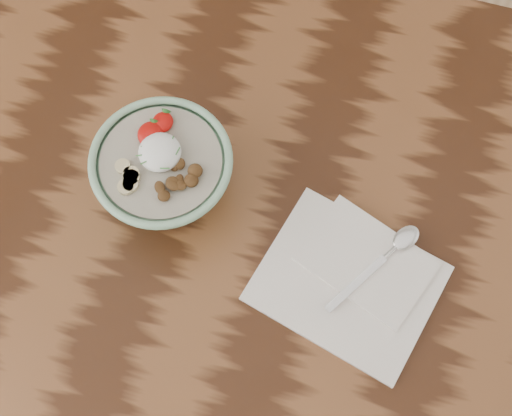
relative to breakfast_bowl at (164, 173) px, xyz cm
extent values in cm
cube|color=#371C0D|center=(20.01, 2.17, -8.74)|extent=(160.00, 90.00, 4.00)
cylinder|color=#4C2D19|center=(-51.99, 39.17, -46.24)|extent=(7.00, 7.00, 71.00)
cylinder|color=#8AB996|center=(0.01, -0.03, -6.12)|extent=(8.73, 8.73, 1.25)
torus|color=#8AB996|center=(0.01, -0.03, 4.07)|extent=(19.86, 19.86, 1.14)
cylinder|color=#B0A892|center=(0.01, -0.03, 3.45)|extent=(16.85, 16.85, 1.04)
ellipsoid|color=white|center=(-0.22, 0.74, 5.10)|extent=(5.86, 5.86, 3.22)
ellipsoid|color=#B70C08|center=(-2.44, 3.07, 4.92)|extent=(3.44, 3.79, 1.89)
cone|color=#286623|center=(-2.44, 4.62, 5.22)|extent=(1.40, 1.03, 1.52)
ellipsoid|color=#B70C08|center=(-1.41, 5.34, 4.77)|extent=(2.91, 3.21, 1.60)
cone|color=#286623|center=(-1.41, 6.65, 5.07)|extent=(1.40, 1.03, 1.52)
cylinder|color=#CBBA86|center=(-2.85, -3.66, 4.37)|extent=(2.32, 2.32, 0.70)
cylinder|color=#CBBA86|center=(-3.12, -5.10, 4.37)|extent=(2.23, 2.23, 0.70)
cylinder|color=#CBBA86|center=(-3.03, -3.18, 4.37)|extent=(2.31, 2.31, 0.70)
cylinder|color=#CBBA86|center=(-2.61, -4.57, 4.37)|extent=(2.15, 2.15, 0.70)
cylinder|color=#CBBA86|center=(-4.56, -2.35, 4.37)|extent=(2.10, 2.10, 0.70)
ellipsoid|color=#523318|center=(5.14, -0.36, 4.69)|extent=(2.73, 2.74, 1.37)
ellipsoid|color=#523318|center=(2.86, 0.08, 4.58)|extent=(1.73, 2.01, 1.03)
ellipsoid|color=#523318|center=(3.87, -2.86, 4.58)|extent=(1.79, 1.58, 0.99)
ellipsoid|color=#523318|center=(3.49, -2.16, 4.44)|extent=(1.65, 1.49, 0.98)
ellipsoid|color=#523318|center=(2.18, -0.53, 4.46)|extent=(1.82, 1.78, 0.88)
ellipsoid|color=#523318|center=(2.25, -4.94, 4.55)|extent=(2.37, 2.35, 1.08)
ellipsoid|color=#523318|center=(1.36, -3.97, 4.65)|extent=(2.30, 2.41, 1.12)
ellipsoid|color=#523318|center=(2.75, -2.72, 4.63)|extent=(2.09, 1.83, 1.04)
ellipsoid|color=#523318|center=(5.08, -1.84, 4.66)|extent=(2.70, 2.68, 1.48)
ellipsoid|color=#523318|center=(2.88, -3.19, 4.69)|extent=(2.34, 1.91, 1.15)
ellipsoid|color=#523318|center=(3.45, -2.12, 4.53)|extent=(1.20, 1.64, 0.81)
cylinder|color=#3F8739|center=(-0.84, 1.48, 5.97)|extent=(0.71, 1.49, 0.23)
cylinder|color=#3F8739|center=(0.21, 0.53, 5.97)|extent=(1.34, 0.71, 0.23)
cylinder|color=#3F8739|center=(-0.10, 1.09, 5.97)|extent=(1.66, 0.54, 0.24)
cylinder|color=#3F8739|center=(-1.33, -1.45, 5.97)|extent=(1.25, 1.19, 0.23)
cylinder|color=#3F8739|center=(0.47, -0.40, 5.97)|extent=(1.07, 0.77, 0.22)
cylinder|color=#3F8739|center=(-0.30, 0.33, 5.97)|extent=(1.02, 0.99, 0.22)
cylinder|color=#3F8739|center=(-2.17, -0.69, 5.97)|extent=(1.58, 0.81, 0.24)
cylinder|color=#3F8739|center=(-1.97, 0.34, 5.97)|extent=(1.23, 0.41, 0.22)
cylinder|color=#3F8739|center=(1.02, 2.22, 5.97)|extent=(0.21, 1.85, 0.24)
cylinder|color=#3F8739|center=(2.29, 1.23, 5.97)|extent=(0.38, 1.27, 0.22)
cylinder|color=#3F8739|center=(1.45, -1.68, 5.97)|extent=(1.27, 0.50, 0.22)
cylinder|color=#3F8739|center=(-1.99, 0.90, 5.97)|extent=(1.56, 1.04, 0.24)
cylinder|color=#3F8739|center=(-1.49, 1.30, 5.97)|extent=(1.40, 0.65, 0.23)
cylinder|color=#3F8739|center=(-1.86, 0.47, 5.97)|extent=(0.56, 1.55, 0.23)
cube|color=white|center=(29.09, -6.63, -6.27)|extent=(28.41, 25.04, 0.93)
cube|color=white|center=(30.96, -2.89, -5.53)|extent=(20.87, 17.57, 0.56)
cube|color=silver|center=(30.23, -6.69, -5.07)|extent=(6.99, 10.32, 0.35)
cylinder|color=silver|center=(34.05, -0.55, -4.90)|extent=(2.17, 2.91, 0.70)
ellipsoid|color=silver|center=(35.56, 1.89, -4.77)|extent=(5.01, 5.50, 0.95)
camera|label=1|loc=(23.83, -35.23, 92.52)|focal=50.00mm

